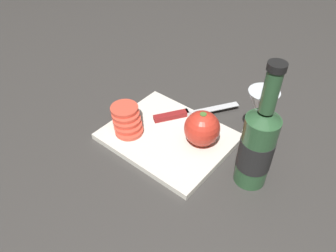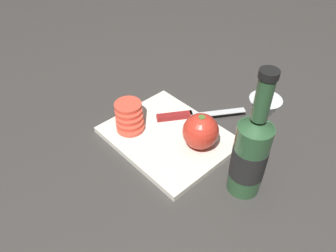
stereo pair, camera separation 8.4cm
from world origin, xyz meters
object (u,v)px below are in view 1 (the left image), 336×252
whole_tomato (202,128)px  tomato_slice_stack_near (127,119)px  knife (180,114)px  wine_glass (261,107)px  wine_bottle (257,146)px

whole_tomato → tomato_slice_stack_near: size_ratio=0.80×
tomato_slice_stack_near → knife: bearing=-123.3°
whole_tomato → tomato_slice_stack_near: bearing=22.6°
wine_glass → tomato_slice_stack_near: wine_glass is taller
wine_bottle → wine_glass: (0.05, -0.12, 0.01)m
wine_bottle → tomato_slice_stack_near: size_ratio=2.71×
tomato_slice_stack_near → wine_glass: bearing=-147.7°
wine_bottle → tomato_slice_stack_near: bearing=10.2°
whole_tomato → knife: whole_tomato is taller
wine_bottle → wine_glass: size_ratio=1.92×
tomato_slice_stack_near → whole_tomato: bearing=-157.4°
knife → tomato_slice_stack_near: (0.08, 0.13, 0.02)m
wine_glass → whole_tomato: 0.15m
wine_glass → whole_tomato: bearing=46.3°
knife → tomato_slice_stack_near: bearing=179.4°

